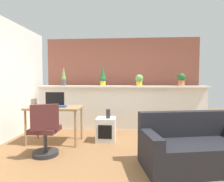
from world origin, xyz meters
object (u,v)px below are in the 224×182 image
potted_plant_0 (64,77)px  office_chair (45,134)px  book_on_desk (61,106)px  potted_plant_1 (103,77)px  potted_plant_2 (139,80)px  desk (55,111)px  tv_monitor (55,99)px  vase_on_shelf (108,114)px  potted_plant_3 (181,79)px  couch (194,148)px  side_cube_shelf (106,129)px

potted_plant_0 → office_chair: potted_plant_0 is taller
book_on_desk → potted_plant_1: bearing=59.5°
potted_plant_2 → desk: potted_plant_2 is taller
potted_plant_2 → office_chair: potted_plant_2 is taller
office_chair → tv_monitor: bearing=99.2°
desk → potted_plant_0: bearing=98.7°
office_chair → vase_on_shelf: (0.99, 0.85, 0.21)m
tv_monitor → potted_plant_0: bearing=98.1°
potted_plant_2 → potted_plant_3: 1.06m
potted_plant_2 → tv_monitor: (-1.83, -1.03, -0.41)m
vase_on_shelf → couch: size_ratio=0.12×
desk → office_chair: size_ratio=1.21×
tv_monitor → vase_on_shelf: size_ratio=2.03×
desk → office_chair: (0.11, -0.72, -0.28)m
desk → couch: 2.68m
potted_plant_2 → vase_on_shelf: size_ratio=1.50×
potted_plant_0 → couch: potted_plant_0 is taller
side_cube_shelf → couch: bearing=-36.9°
desk → tv_monitor: (-0.02, 0.08, 0.23)m
desk → tv_monitor: tv_monitor is taller
potted_plant_2 → potted_plant_3: (1.06, 0.02, 0.02)m
potted_plant_1 → tv_monitor: size_ratio=1.27×
potted_plant_1 → tv_monitor: bearing=-130.3°
tv_monitor → side_cube_shelf: size_ratio=0.78×
potted_plant_3 → book_on_desk: bearing=-156.2°
potted_plant_3 → side_cube_shelf: 2.32m
potted_plant_1 → office_chair: bearing=-112.4°
office_chair → couch: bearing=-4.8°
potted_plant_2 → vase_on_shelf: 1.40m
book_on_desk → potted_plant_2: bearing=35.5°
vase_on_shelf → book_on_desk: book_on_desk is taller
couch → potted_plant_0: bearing=142.9°
side_cube_shelf → vase_on_shelf: vase_on_shelf is taller
potted_plant_0 → tv_monitor: (0.14, -1.01, -0.48)m
couch → vase_on_shelf: bearing=143.1°
desk → vase_on_shelf: size_ratio=5.70×
tv_monitor → office_chair: bearing=-80.8°
tv_monitor → desk: bearing=-74.0°
desk → vase_on_shelf: bearing=6.9°
office_chair → side_cube_shelf: (0.94, 0.88, -0.14)m
tv_monitor → office_chair: (0.13, -0.80, -0.51)m
desk → potted_plant_1: bearing=52.5°
side_cube_shelf → couch: 1.81m
vase_on_shelf → potted_plant_2: bearing=54.1°
side_cube_shelf → tv_monitor: bearing=-175.3°
potted_plant_0 → potted_plant_2: size_ratio=1.72×
potted_plant_3 → book_on_desk: potted_plant_3 is taller
office_chair → potted_plant_2: bearing=47.0°
potted_plant_2 → desk: size_ratio=0.26×
book_on_desk → couch: couch is taller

